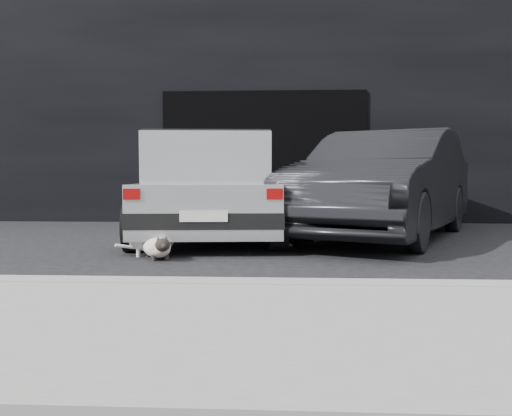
{
  "coord_description": "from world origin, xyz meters",
  "views": [
    {
      "loc": [
        1.42,
        -6.75,
        0.93
      ],
      "look_at": [
        1.1,
        -0.72,
        0.57
      ],
      "focal_mm": 38.0,
      "sensor_mm": 36.0,
      "label": 1
    }
  ],
  "objects_px": {
    "silver_hatchback": "(211,183)",
    "cat_siamese": "(158,247)",
    "cat_white": "(155,241)",
    "second_car": "(386,184)"
  },
  "relations": [
    {
      "from": "cat_siamese",
      "to": "second_car",
      "type": "bearing_deg",
      "value": -168.11
    },
    {
      "from": "silver_hatchback",
      "to": "cat_siamese",
      "type": "xyz_separation_m",
      "value": [
        -0.32,
        -2.0,
        -0.69
      ]
    },
    {
      "from": "silver_hatchback",
      "to": "second_car",
      "type": "height_order",
      "value": "second_car"
    },
    {
      "from": "cat_siamese",
      "to": "cat_white",
      "type": "xyz_separation_m",
      "value": [
        -0.09,
        0.24,
        0.04
      ]
    },
    {
      "from": "silver_hatchback",
      "to": "cat_white",
      "type": "bearing_deg",
      "value": -108.75
    },
    {
      "from": "second_car",
      "to": "cat_white",
      "type": "distance_m",
      "value": 3.66
    },
    {
      "from": "silver_hatchback",
      "to": "cat_siamese",
      "type": "distance_m",
      "value": 2.14
    },
    {
      "from": "cat_siamese",
      "to": "cat_white",
      "type": "distance_m",
      "value": 0.27
    },
    {
      "from": "silver_hatchback",
      "to": "cat_siamese",
      "type": "relative_size",
      "value": 5.47
    },
    {
      "from": "second_car",
      "to": "cat_white",
      "type": "xyz_separation_m",
      "value": [
        -3.01,
        -1.98,
        -0.64
      ]
    }
  ]
}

